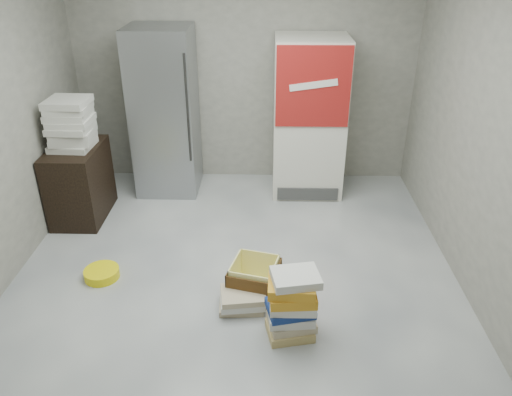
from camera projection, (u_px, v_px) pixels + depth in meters
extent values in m
plane|color=silver|center=(233.00, 298.00, 4.26)|extent=(5.00, 5.00, 0.00)
cube|color=#9B978B|center=(244.00, 66.00, 5.82)|extent=(4.00, 0.04, 2.80)
cube|color=#9B978B|center=(508.00, 148.00, 3.56)|extent=(0.04, 5.00, 2.80)
cube|color=#A5A7AD|center=(165.00, 112.00, 5.72)|extent=(0.70, 0.70, 1.90)
cylinder|color=#333333|center=(187.00, 110.00, 5.32)|extent=(0.02, 0.02, 1.19)
cube|color=silver|center=(309.00, 118.00, 5.71)|extent=(0.80, 0.70, 1.80)
cube|color=maroon|center=(313.00, 87.00, 5.18)|extent=(0.78, 0.02, 0.85)
cube|color=white|center=(314.00, 85.00, 5.15)|extent=(0.50, 0.01, 0.14)
cube|color=#3F3F3F|center=(308.00, 194.00, 5.76)|extent=(0.70, 0.02, 0.15)
cube|color=black|center=(80.00, 182.00, 5.35)|extent=(0.50, 0.80, 0.80)
cube|color=beige|center=(73.00, 145.00, 5.15)|extent=(0.42, 0.42, 0.06)
cube|color=beige|center=(73.00, 139.00, 5.13)|extent=(0.43, 0.43, 0.06)
cube|color=beige|center=(73.00, 133.00, 5.09)|extent=(0.43, 0.43, 0.06)
cube|color=beige|center=(71.00, 127.00, 5.04)|extent=(0.41, 0.41, 0.06)
cube|color=beige|center=(71.00, 121.00, 5.02)|extent=(0.41, 0.41, 0.06)
cube|color=beige|center=(68.00, 114.00, 5.00)|extent=(0.41, 0.41, 0.06)
cube|color=beige|center=(69.00, 108.00, 4.97)|extent=(0.42, 0.42, 0.06)
cube|color=beige|center=(67.00, 102.00, 4.93)|extent=(0.41, 0.41, 0.06)
cube|color=tan|center=(290.00, 330.00, 3.86)|extent=(0.39, 0.33, 0.07)
cube|color=tan|center=(291.00, 322.00, 3.85)|extent=(0.39, 0.34, 0.07)
cube|color=silver|center=(291.00, 314.00, 3.82)|extent=(0.37, 0.30, 0.07)
cube|color=navy|center=(290.00, 308.00, 3.78)|extent=(0.39, 0.34, 0.06)
cube|color=silver|center=(293.00, 302.00, 3.73)|extent=(0.35, 0.27, 0.07)
cube|color=orange|center=(292.00, 295.00, 3.69)|extent=(0.36, 0.29, 0.08)
cube|color=orange|center=(291.00, 286.00, 3.66)|extent=(0.35, 0.28, 0.08)
cube|color=silver|center=(296.00, 278.00, 3.63)|extent=(0.39, 0.33, 0.07)
cube|color=tan|center=(241.00, 304.00, 4.16)|extent=(0.37, 0.30, 0.05)
cube|color=silver|center=(242.00, 300.00, 4.12)|extent=(0.39, 0.32, 0.06)
cube|color=tan|center=(243.00, 295.00, 4.09)|extent=(0.40, 0.33, 0.05)
cube|color=yellow|center=(254.00, 292.00, 4.32)|extent=(0.45, 0.45, 0.01)
cube|color=brown|center=(260.00, 267.00, 4.42)|extent=(0.38, 0.11, 0.28)
cube|color=brown|center=(248.00, 294.00, 4.10)|extent=(0.38, 0.11, 0.28)
cube|color=brown|center=(233.00, 276.00, 4.31)|extent=(0.11, 0.38, 0.28)
cube|color=brown|center=(276.00, 284.00, 4.21)|extent=(0.11, 0.38, 0.28)
cube|color=yellow|center=(260.00, 267.00, 4.40)|extent=(0.35, 0.10, 0.32)
cube|color=yellow|center=(248.00, 291.00, 4.10)|extent=(0.35, 0.10, 0.32)
cube|color=yellow|center=(235.00, 275.00, 4.29)|extent=(0.10, 0.35, 0.32)
cube|color=yellow|center=(274.00, 282.00, 4.21)|extent=(0.10, 0.35, 0.32)
cylinder|color=yellow|center=(102.00, 273.00, 4.50)|extent=(0.42, 0.42, 0.08)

